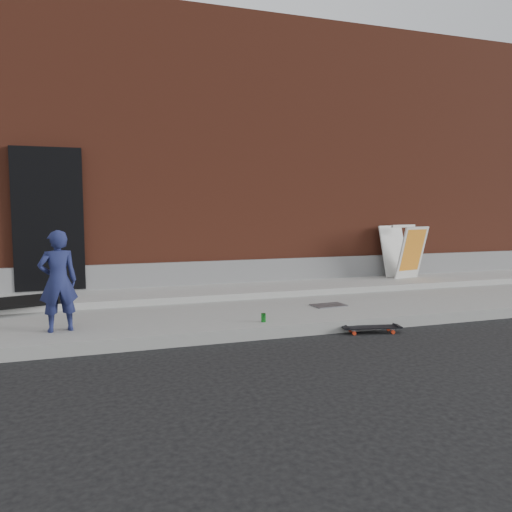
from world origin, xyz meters
name	(u,v)px	position (x,y,z in m)	size (l,w,h in m)	color
ground	(266,340)	(0.00, 0.00, 0.00)	(80.00, 80.00, 0.00)	black
sidewalk	(233,309)	(0.00, 1.50, 0.07)	(20.00, 3.00, 0.15)	gray
apron	(218,292)	(0.00, 2.40, 0.20)	(20.00, 1.20, 0.10)	gray
building	(172,171)	(0.00, 6.99, 2.50)	(20.00, 8.10, 5.00)	maroon
child	(58,281)	(-2.35, 0.59, 0.74)	(0.43, 0.28, 1.18)	#1C224E
skateboard	(371,328)	(1.37, -0.12, 0.07)	(0.75, 0.33, 0.08)	red
pizza_sign	(404,251)	(3.70, 2.58, 0.76)	(0.75, 0.84, 1.01)	silver
soda_can	(264,318)	(0.06, 0.28, 0.20)	(0.06, 0.06, 0.11)	#1A8224
doormat	(24,301)	(-2.90, 2.10, 0.27)	(1.06, 0.86, 0.03)	black
utility_plate	(329,305)	(1.31, 0.96, 0.16)	(0.49, 0.31, 0.01)	#595A5F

